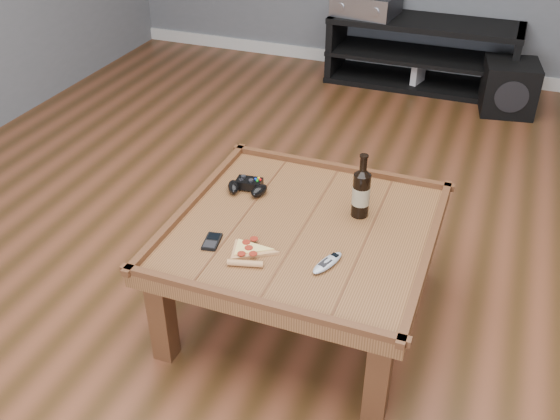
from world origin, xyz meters
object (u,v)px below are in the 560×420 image
(game_controller, at_px, (248,186))
(subwoofer, at_px, (509,87))
(pizza_slice, at_px, (248,252))
(av_receiver, at_px, (367,3))
(remote_control, at_px, (327,263))
(media_console, at_px, (422,54))
(game_console, at_px, (418,74))
(coffee_table, at_px, (303,239))
(smartphone, at_px, (212,241))
(beer_bottle, at_px, (361,192))

(game_controller, distance_m, subwoofer, 2.53)
(pizza_slice, height_order, av_receiver, av_receiver)
(remote_control, bearing_deg, media_console, 113.16)
(subwoofer, distance_m, game_console, 0.69)
(coffee_table, bearing_deg, game_console, 89.96)
(smartphone, bearing_deg, av_receiver, 83.15)
(remote_control, bearing_deg, game_console, 113.20)
(game_console, bearing_deg, subwoofer, -2.05)
(smartphone, bearing_deg, remote_control, -6.78)
(coffee_table, distance_m, game_console, 2.70)
(media_console, distance_m, beer_bottle, 2.61)
(pizza_slice, bearing_deg, game_controller, 98.84)
(beer_bottle, distance_m, av_receiver, 2.66)
(coffee_table, relative_size, beer_bottle, 3.79)
(media_console, height_order, subwoofer, media_console)
(coffee_table, height_order, smartphone, coffee_table)
(beer_bottle, bearing_deg, game_console, 94.09)
(beer_bottle, xyz_separation_m, smartphone, (-0.47, -0.38, -0.10))
(media_console, distance_m, pizza_slice, 3.00)
(remote_control, bearing_deg, coffee_table, 148.73)
(game_controller, distance_m, game_console, 2.57)
(game_controller, relative_size, smartphone, 1.72)
(beer_bottle, relative_size, game_console, 1.16)
(smartphone, distance_m, game_console, 2.95)
(game_controller, bearing_deg, game_console, 77.52)
(media_console, relative_size, subwoofer, 3.45)
(media_console, bearing_deg, remote_control, -86.92)
(media_console, height_order, av_receiver, av_receiver)
(smartphone, relative_size, game_console, 0.48)
(media_console, bearing_deg, beer_bottle, -85.97)
(media_console, xyz_separation_m, av_receiver, (-0.45, -0.01, 0.33))
(remote_control, bearing_deg, smartphone, -156.71)
(coffee_table, bearing_deg, beer_bottle, 41.34)
(smartphone, xyz_separation_m, subwoofer, (0.95, 2.71, -0.28))
(av_receiver, distance_m, game_console, 0.66)
(subwoofer, bearing_deg, beer_bottle, -111.10)
(beer_bottle, distance_m, game_controller, 0.50)
(media_console, xyz_separation_m, remote_control, (0.16, -2.95, 0.22))
(media_console, height_order, beer_bottle, beer_bottle)
(pizza_slice, relative_size, av_receiver, 0.53)
(pizza_slice, height_order, game_console, pizza_slice)
(game_controller, xyz_separation_m, remote_control, (0.47, -0.36, -0.01))
(remote_control, relative_size, game_console, 0.71)
(coffee_table, bearing_deg, media_console, 90.00)
(remote_control, bearing_deg, pizza_slice, -152.70)
(media_console, relative_size, game_console, 6.00)
(game_controller, bearing_deg, remote_control, -43.31)
(game_console, bearing_deg, game_controller, -81.94)
(coffee_table, distance_m, remote_control, 0.26)
(game_controller, height_order, game_console, game_controller)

